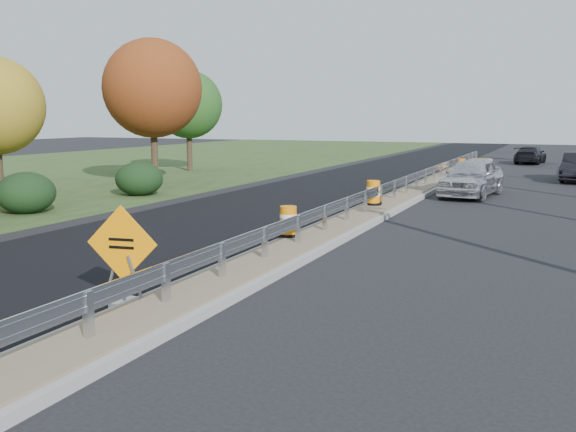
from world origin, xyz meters
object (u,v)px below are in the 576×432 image
at_px(barrel_median_mid, 373,193).
at_px(barrel_median_far, 461,166).
at_px(caution_sign, 124,283).
at_px(car_silver, 472,177).
at_px(car_dark_far, 530,155).
at_px(barrel_median_near, 288,222).

relative_size(barrel_median_mid, barrel_median_far, 1.13).
height_order(caution_sign, car_silver, caution_sign).
distance_m(caution_sign, car_dark_far, 42.22).
bearing_deg(barrel_median_near, barrel_median_far, 87.24).
height_order(barrel_median_mid, barrel_median_far, barrel_median_mid).
distance_m(barrel_median_near, car_dark_far, 35.57).
distance_m(barrel_median_near, barrel_median_mid, 7.08).
height_order(barrel_median_far, car_dark_far, car_dark_far).
height_order(caution_sign, barrel_median_far, caution_sign).
relative_size(barrel_median_mid, car_silver, 0.18).
bearing_deg(barrel_median_mid, caution_sign, -92.86).
relative_size(caution_sign, car_dark_far, 0.43).
bearing_deg(car_dark_far, barrel_median_far, 81.92).
bearing_deg(car_silver, car_dark_far, 93.80).
distance_m(caution_sign, barrel_median_far, 29.52).
bearing_deg(barrel_median_near, barrel_median_mid, 87.29).
relative_size(barrel_median_near, barrel_median_mid, 0.92).
bearing_deg(barrel_median_mid, car_silver, 65.68).
xyz_separation_m(barrel_median_near, barrel_median_far, (1.10, 22.84, -0.02)).
relative_size(barrel_median_far, car_dark_far, 0.18).
bearing_deg(barrel_median_far, car_silver, -78.74).
bearing_deg(caution_sign, barrel_median_mid, 78.05).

